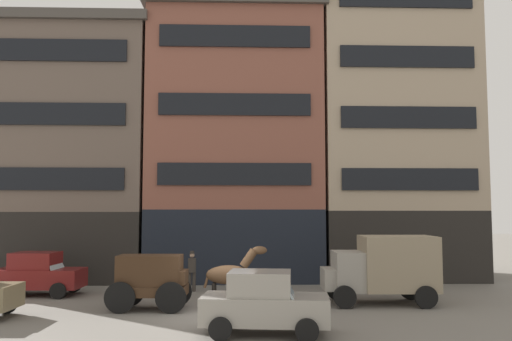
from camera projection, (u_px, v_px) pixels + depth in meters
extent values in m
plane|color=slate|center=(219.00, 316.00, 17.61)|extent=(120.00, 120.00, 0.00)
cube|color=black|center=(65.00, 244.00, 27.70)|extent=(9.10, 6.20, 3.54)
cube|color=#66564C|center=(68.00, 125.00, 28.21)|extent=(9.10, 6.20, 9.59)
cube|color=#47423D|center=(71.00, 35.00, 28.60)|extent=(9.60, 6.70, 0.50)
cube|color=black|center=(45.00, 179.00, 24.81)|extent=(7.65, 0.12, 1.10)
cube|color=black|center=(47.00, 114.00, 25.06)|extent=(7.65, 0.12, 1.10)
cube|color=black|center=(49.00, 50.00, 25.31)|extent=(7.65, 0.12, 1.10)
cube|color=black|center=(235.00, 243.00, 28.02)|extent=(9.00, 6.20, 3.66)
cube|color=brown|center=(235.00, 116.00, 28.56)|extent=(9.00, 6.20, 10.43)
cube|color=#47423D|center=(236.00, 21.00, 28.99)|extent=(9.50, 6.70, 0.50)
cube|color=black|center=(235.00, 174.00, 25.14)|extent=(7.56, 0.12, 1.10)
cube|color=black|center=(235.00, 104.00, 25.41)|extent=(7.56, 0.12, 1.10)
cube|color=black|center=(235.00, 36.00, 25.68)|extent=(7.56, 0.12, 1.10)
cube|color=black|center=(393.00, 243.00, 28.30)|extent=(8.15, 6.20, 3.60)
cube|color=tan|center=(390.00, 100.00, 28.93)|extent=(8.15, 6.20, 12.45)
cube|color=black|center=(410.00, 179.00, 25.42)|extent=(6.85, 0.12, 1.10)
cube|color=black|center=(409.00, 117.00, 25.66)|extent=(6.85, 0.12, 1.10)
cube|color=black|center=(407.00, 57.00, 25.90)|extent=(6.85, 0.12, 1.10)
cube|color=#3D2819|center=(150.00, 290.00, 18.69)|extent=(2.75, 1.42, 0.36)
cube|color=#3D2819|center=(150.00, 270.00, 18.75)|extent=(2.34, 1.20, 1.10)
cube|color=#3D2819|center=(181.00, 277.00, 18.72)|extent=(0.45, 1.06, 0.50)
cylinder|color=black|center=(177.00, 291.00, 19.38)|extent=(1.10, 0.13, 1.10)
cylinder|color=black|center=(171.00, 298.00, 17.96)|extent=(1.10, 0.13, 1.10)
cylinder|color=black|center=(130.00, 291.00, 19.40)|extent=(1.10, 0.13, 1.10)
cylinder|color=black|center=(120.00, 298.00, 17.98)|extent=(1.10, 0.13, 1.10)
ellipsoid|color=#513823|center=(229.00, 275.00, 18.83)|extent=(1.72, 0.67, 0.70)
cylinder|color=#513823|center=(249.00, 258.00, 18.87)|extent=(0.68, 0.35, 0.76)
ellipsoid|color=#513823|center=(259.00, 250.00, 18.89)|extent=(0.57, 0.26, 0.30)
cylinder|color=#513823|center=(207.00, 279.00, 18.83)|extent=(0.27, 0.11, 0.65)
cylinder|color=black|center=(244.00, 295.00, 18.94)|extent=(0.14, 0.14, 0.95)
cylinder|color=black|center=(244.00, 297.00, 18.59)|extent=(0.14, 0.14, 0.95)
cylinder|color=black|center=(214.00, 295.00, 18.96)|extent=(0.14, 0.14, 0.95)
cylinder|color=black|center=(214.00, 297.00, 18.60)|extent=(0.14, 0.14, 0.95)
cube|color=gray|center=(352.00, 271.00, 19.88)|extent=(1.45, 1.74, 1.50)
cube|color=gray|center=(334.00, 279.00, 19.85)|extent=(0.94, 1.47, 0.80)
cube|color=gray|center=(398.00, 263.00, 19.91)|extent=(2.86, 1.98, 2.10)
cube|color=silver|center=(340.00, 264.00, 19.90)|extent=(0.23, 1.37, 0.64)
cylinder|color=black|center=(345.00, 297.00, 18.87)|extent=(0.85, 0.25, 0.84)
cylinder|color=black|center=(337.00, 289.00, 20.76)|extent=(0.85, 0.25, 0.84)
cylinder|color=black|center=(426.00, 297.00, 18.88)|extent=(0.85, 0.25, 0.84)
cylinder|color=black|center=(410.00, 289.00, 20.77)|extent=(0.85, 0.25, 0.84)
cube|color=gray|center=(265.00, 309.00, 14.97)|extent=(3.85, 2.00, 0.80)
cube|color=gray|center=(260.00, 283.00, 15.04)|extent=(1.95, 1.63, 0.70)
cube|color=silver|center=(289.00, 288.00, 14.97)|extent=(0.48, 1.34, 0.56)
cylinder|color=black|center=(306.00, 318.00, 15.68)|extent=(0.68, 0.25, 0.66)
cylinder|color=black|center=(307.00, 331.00, 14.01)|extent=(0.68, 0.25, 0.66)
cylinder|color=black|center=(228.00, 317.00, 15.87)|extent=(0.68, 0.25, 0.66)
cylinder|color=black|center=(220.00, 329.00, 14.20)|extent=(0.68, 0.25, 0.66)
cylinder|color=black|center=(7.00, 304.00, 17.95)|extent=(0.67, 0.20, 0.66)
cube|color=maroon|center=(38.00, 278.00, 21.82)|extent=(3.78, 1.80, 0.80)
cube|color=maroon|center=(36.00, 260.00, 21.88)|extent=(1.88, 1.54, 0.70)
cube|color=silver|center=(55.00, 264.00, 21.85)|extent=(0.41, 1.33, 0.56)
cylinder|color=black|center=(74.00, 285.00, 22.60)|extent=(0.67, 0.22, 0.66)
cylinder|color=black|center=(58.00, 291.00, 20.92)|extent=(0.67, 0.22, 0.66)
cylinder|color=black|center=(20.00, 285.00, 22.65)|extent=(0.67, 0.22, 0.66)
cylinder|color=black|center=(0.00, 291.00, 20.98)|extent=(0.67, 0.22, 0.66)
cylinder|color=#38332D|center=(190.00, 282.00, 22.90)|extent=(0.16, 0.16, 0.85)
cylinder|color=#38332D|center=(194.00, 282.00, 22.91)|extent=(0.16, 0.16, 0.85)
cylinder|color=#38332D|center=(192.00, 265.00, 22.96)|extent=(0.49, 0.49, 0.62)
sphere|color=tan|center=(192.00, 255.00, 22.99)|extent=(0.22, 0.22, 0.22)
cylinder|color=#38332D|center=(192.00, 253.00, 23.00)|extent=(0.28, 0.28, 0.02)
cylinder|color=#38332D|center=(192.00, 252.00, 23.01)|extent=(0.18, 0.18, 0.09)
cylinder|color=maroon|center=(353.00, 281.00, 23.58)|extent=(0.24, 0.24, 0.70)
sphere|color=maroon|center=(353.00, 273.00, 23.61)|extent=(0.22, 0.22, 0.22)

